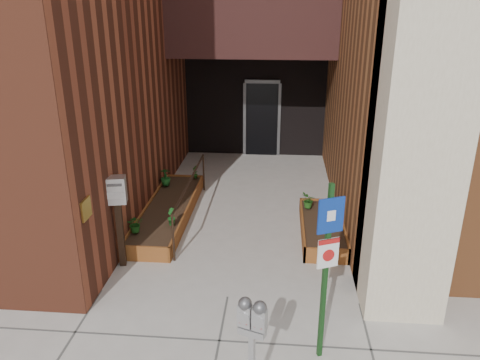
# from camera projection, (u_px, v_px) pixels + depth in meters

# --- Properties ---
(ground) EXTENTS (80.00, 80.00, 0.00)m
(ground) POSITION_uv_depth(u_px,v_px,m) (228.00, 297.00, 7.19)
(ground) COLOR #9E9991
(ground) RESTS_ON ground
(planter_left) EXTENTS (0.90, 3.60, 0.30)m
(planter_left) POSITION_uv_depth(u_px,v_px,m) (168.00, 212.00, 9.78)
(planter_left) COLOR brown
(planter_left) RESTS_ON ground
(planter_right) EXTENTS (0.80, 2.20, 0.30)m
(planter_right) POSITION_uv_depth(u_px,v_px,m) (322.00, 229.00, 9.06)
(planter_right) COLOR brown
(planter_right) RESTS_ON ground
(handrail) EXTENTS (0.04, 3.34, 0.90)m
(handrail) POSITION_uv_depth(u_px,v_px,m) (190.00, 186.00, 9.48)
(handrail) COLOR black
(handrail) RESTS_ON ground
(parking_meter) EXTENTS (0.33, 0.21, 1.41)m
(parking_meter) POSITION_uv_depth(u_px,v_px,m) (252.00, 325.00, 4.89)
(parking_meter) COLOR #9F9EA1
(parking_meter) RESTS_ON ground
(sign_post) EXTENTS (0.31, 0.15, 2.37)m
(sign_post) POSITION_uv_depth(u_px,v_px,m) (327.00, 256.00, 5.48)
(sign_post) COLOR #153B15
(sign_post) RESTS_ON ground
(payment_dropbox) EXTENTS (0.36, 0.30, 1.62)m
(payment_dropbox) POSITION_uv_depth(u_px,v_px,m) (117.00, 203.00, 7.67)
(payment_dropbox) COLOR black
(payment_dropbox) RESTS_ON ground
(shrub_left_a) EXTENTS (0.38, 0.38, 0.33)m
(shrub_left_a) POSITION_uv_depth(u_px,v_px,m) (135.00, 224.00, 8.52)
(shrub_left_a) COLOR #1A5518
(shrub_left_a) RESTS_ON planter_left
(shrub_left_b) EXTENTS (0.24, 0.24, 0.32)m
(shrub_left_b) POSITION_uv_depth(u_px,v_px,m) (171.00, 217.00, 8.81)
(shrub_left_b) COLOR #17521A
(shrub_left_b) RESTS_ON planter_left
(shrub_left_c) EXTENTS (0.27, 0.27, 0.41)m
(shrub_left_c) POSITION_uv_depth(u_px,v_px,m) (165.00, 177.00, 10.69)
(shrub_left_c) COLOR #1A5B20
(shrub_left_c) RESTS_ON planter_left
(shrub_left_d) EXTENTS (0.22, 0.22, 0.33)m
(shrub_left_d) POSITION_uv_depth(u_px,v_px,m) (195.00, 172.00, 11.13)
(shrub_left_d) COLOR #1E5618
(shrub_left_d) RESTS_ON planter_left
(shrub_right_a) EXTENTS (0.20, 0.20, 0.29)m
(shrub_right_a) POSITION_uv_depth(u_px,v_px,m) (326.00, 216.00, 8.87)
(shrub_right_a) COLOR #1B5217
(shrub_right_a) RESTS_ON planter_right
(shrub_right_b) EXTENTS (0.22, 0.22, 0.35)m
(shrub_right_b) POSITION_uv_depth(u_px,v_px,m) (336.00, 210.00, 9.06)
(shrub_right_b) COLOR #215D1A
(shrub_right_b) RESTS_ON planter_right
(shrub_right_c) EXTENTS (0.35, 0.35, 0.32)m
(shrub_right_c) POSITION_uv_depth(u_px,v_px,m) (308.00, 201.00, 9.52)
(shrub_right_c) COLOR #235919
(shrub_right_c) RESTS_ON planter_right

